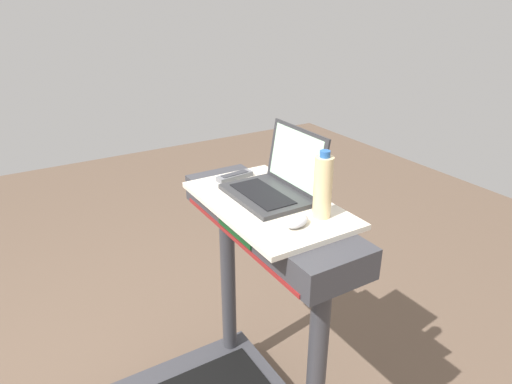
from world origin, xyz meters
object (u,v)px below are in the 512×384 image
(computer_mouse, at_px, (297,221))
(laptop, at_px, (276,183))
(water_bottle, at_px, (323,186))
(tv_remote, at_px, (235,176))

(computer_mouse, bearing_deg, laptop, 142.18)
(water_bottle, height_order, tv_remote, water_bottle)
(laptop, distance_m, tv_remote, 0.24)
(tv_remote, bearing_deg, laptop, 13.41)
(tv_remote, bearing_deg, water_bottle, 11.11)
(water_bottle, bearing_deg, tv_remote, -168.89)
(laptop, distance_m, water_bottle, 0.24)
(laptop, relative_size, computer_mouse, 3.38)
(computer_mouse, relative_size, water_bottle, 0.42)
(tv_remote, bearing_deg, computer_mouse, -2.83)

